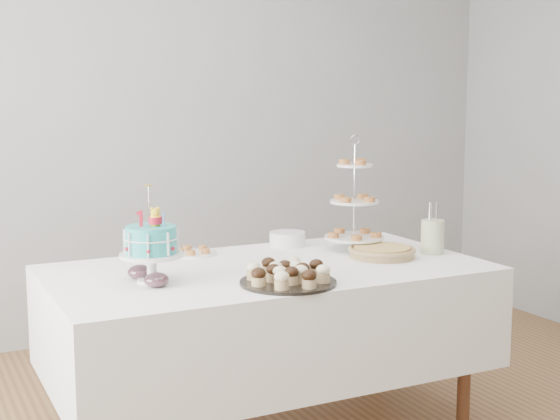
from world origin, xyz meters
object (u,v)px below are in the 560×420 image
tiered_stand (354,202)px  jam_bowl_b (140,272)px  jam_bowl_a (156,280)px  table (268,316)px  utensil_pitcher (433,235)px  pastry_plate (193,252)px  birthday_cake (152,256)px  cupcake_tray (288,273)px  pie (382,251)px  plate_stack (287,239)px

tiered_stand → jam_bowl_b: (-1.12, -0.13, -0.21)m
tiered_stand → jam_bowl_a: 1.16m
tiered_stand → table: bearing=-163.8°
table → utensil_pitcher: 0.90m
pastry_plate → jam_bowl_a: bearing=-123.3°
birthday_cake → tiered_stand: (1.09, 0.21, 0.13)m
birthday_cake → jam_bowl_a: 0.11m
table → cupcake_tray: size_ratio=4.88×
table → jam_bowl_a: size_ratio=19.28×
table → utensil_pitcher: bearing=-5.5°
tiered_stand → jam_bowl_a: tiered_stand is taller
pie → jam_bowl_a: (-1.12, -0.08, -0.00)m
utensil_pitcher → cupcake_tray: bearing=-161.6°
birthday_cake → cupcake_tray: bearing=-5.4°
birthday_cake → plate_stack: 0.97m
birthday_cake → pastry_plate: 0.58m
jam_bowl_a → tiered_stand: bearing=15.0°
cupcake_tray → jam_bowl_a: 0.53m
jam_bowl_b → utensil_pitcher: utensil_pitcher is taller
cupcake_tray → tiered_stand: tiered_stand is taller
pie → tiered_stand: (-0.02, 0.21, 0.21)m
pie → tiered_stand: tiered_stand is taller
table → pie: bearing=-5.4°
cupcake_tray → jam_bowl_a: cupcake_tray is taller
utensil_pitcher → pie: bearing=177.4°
jam_bowl_a → utensil_pitcher: size_ratio=0.40×
pie → tiered_stand: bearing=96.1°
pie → pastry_plate: bearing=149.6°
table → pastry_plate: pastry_plate is taller
pie → jam_bowl_a: 1.13m
pie → plate_stack: bearing=120.6°
tiered_stand → pastry_plate: (-0.75, 0.24, -0.22)m
jam_bowl_b → utensil_pitcher: bearing=-4.4°
birthday_cake → utensil_pitcher: 1.39m
table → jam_bowl_b: (-0.58, 0.03, 0.26)m
birthday_cake → cupcake_tray: birthday_cake is taller
tiered_stand → plate_stack: tiered_stand is taller
tiered_stand → plate_stack: size_ratio=3.13×
pie → jam_bowl_b: 1.15m
jam_bowl_a → pastry_plate: bearing=56.7°
pie → jam_bowl_b: bearing=175.9°
table → jam_bowl_a: (-0.56, -0.14, 0.26)m
jam_bowl_a → birthday_cake: bearing=84.9°
table → birthday_cake: bearing=-174.2°
tiered_stand → pastry_plate: size_ratio=2.55×
plate_stack → utensil_pitcher: utensil_pitcher is taller
plate_stack → tiered_stand: bearing=-44.5°
pastry_plate → plate_stack: bearing=0.0°
tiered_stand → jam_bowl_b: 1.15m
jam_bowl_a → utensil_pitcher: 1.40m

